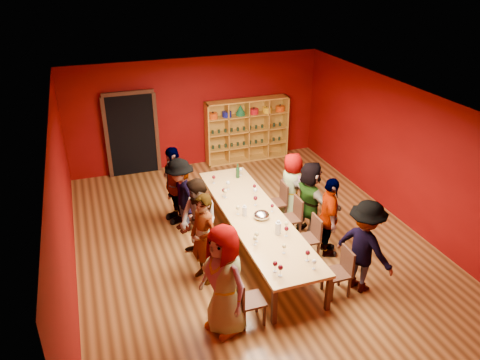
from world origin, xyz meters
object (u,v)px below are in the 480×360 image
Objects in this scene: chair_person_left_2 at (212,235)px; person_right_1 at (329,217)px; person_right_0 at (365,247)px; chair_person_left_3 at (197,207)px; tasting_table at (255,217)px; shelving_unit at (247,127)px; chair_person_right_2 at (293,215)px; person_left_4 at (174,184)px; person_left_0 at (224,280)px; chair_person_right_3 at (279,200)px; person_right_2 at (310,199)px; person_left_2 at (199,221)px; person_left_1 at (203,239)px; person_right_3 at (292,186)px; spittoon_bowl at (262,215)px; person_left_3 at (181,196)px; chair_person_left_1 at (222,253)px; wine_bottle at (238,172)px; chair_person_right_0 at (341,269)px; chair_person_left_0 at (246,298)px; chair_person_left_4 at (191,197)px; chair_person_right_1 at (311,235)px.

person_right_1 reaches higher than chair_person_left_2.
person_right_0 reaches higher than chair_person_left_2.
chair_person_left_3 is 0.54× the size of person_right_1.
shelving_unit is at bearing 72.08° from tasting_table.
person_left_4 is at bearing 145.95° from chair_person_right_2.
person_right_1 is (1.28, -0.69, 0.13)m from tasting_table.
chair_person_right_2 is (-0.42, 1.96, -0.38)m from person_right_0.
person_right_0 is at bearing -158.81° from person_right_1.
chair_person_left_3 is at bearing 149.16° from person_left_0.
person_right_2 is at bearing -63.10° from chair_person_right_3.
person_left_2 is at bearing 180.00° from chair_person_left_2.
chair_person_left_2 is 0.44m from person_left_2.
person_left_2 is at bearing -6.97° from person_left_4.
person_right_0 is 1.97× the size of chair_person_right_3.
person_left_1 is 1.96× the size of chair_person_left_2.
tasting_table is 1.43m from person_left_1.
person_right_3 reaches higher than spittoon_bowl.
person_right_3 is (-0.12, 2.68, -0.09)m from person_right_0.
shelving_unit is 1.43× the size of person_left_3.
chair_person_left_2 is (0.00, 0.65, 0.00)m from chair_person_left_1.
person_left_3 reaches higher than chair_person_left_1.
person_left_4 is 5.07× the size of wine_bottle.
chair_person_right_0 is at bearing -58.41° from chair_person_left_3.
chair_person_left_0 is 1.32m from chair_person_left_1.
chair_person_left_1 is 1.87m from person_left_3.
person_left_3 reaches higher than chair_person_left_4.
chair_person_right_2 is (2.15, 0.81, -0.38)m from person_left_1.
person_left_1 is at bearing -10.20° from person_left_4.
chair_person_right_0 is 0.54× the size of person_right_2.
person_left_0 is at bearing -23.85° from person_left_1.
person_left_3 is at bearing 172.74° from chair_person_right_3.
chair_person_left_0 is 1.00× the size of chair_person_right_1.
chair_person_right_1 is at bearing 36.67° from person_left_3.
person_left_2 is at bearing 97.28° from chair_person_left_0.
chair_person_left_0 is at bearing 123.24° from person_right_2.
person_right_1 is (2.56, -2.30, -0.05)m from person_left_4.
tasting_table is 1.48m from person_right_3.
person_left_2 is 1.92× the size of chair_person_right_2.
person_right_2 reaches higher than person_right_3.
person_left_0 reaches higher than tasting_table.
person_left_0 reaches higher than chair_person_left_3.
chair_person_right_0 is (1.82, 0.16, 0.00)m from chair_person_left_0.
chair_person_right_0 is at bearing -179.30° from person_right_1.
person_left_1 is 2.67m from chair_person_right_3.
person_left_2 reaches higher than chair_person_right_2.
tasting_table is 1.26m from chair_person_right_3.
person_left_3 is at bearing 161.43° from person_left_2.
chair_person_right_2 is (-0.49, -4.19, -0.49)m from shelving_unit.
chair_person_left_0 is at bearing -90.00° from chair_person_left_3.
person_left_0 is 1.14× the size of person_right_1.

